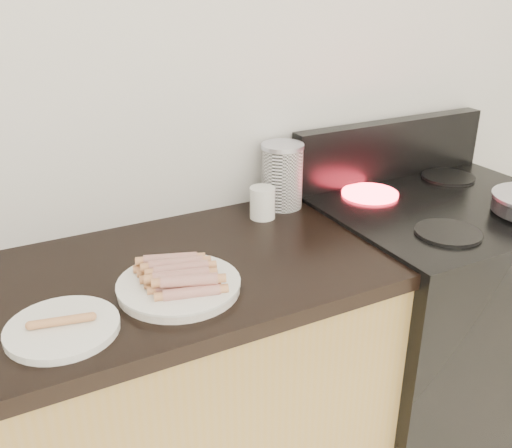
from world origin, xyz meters
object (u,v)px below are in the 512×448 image
stove (430,326)px  mug (262,203)px  main_plate (179,287)px  side_plate (63,328)px  canister (282,176)px

stove → mug: 0.76m
mug → stove: bearing=-19.3°
stove → main_plate: bearing=-174.4°
stove → side_plate: (-1.19, -0.13, 0.45)m
stove → canister: 0.75m
side_plate → main_plate: bearing=9.0°
stove → side_plate: size_ratio=3.98×
stove → side_plate: side_plate is taller
side_plate → mug: bearing=27.1°
main_plate → side_plate: 0.27m
side_plate → canister: canister is taller
main_plate → canister: bearing=35.7°
stove → side_plate: 1.28m
main_plate → mug: mug is taller
stove → mug: mug is taller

